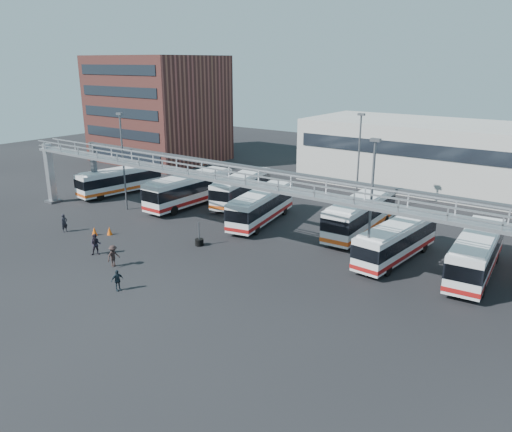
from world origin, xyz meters
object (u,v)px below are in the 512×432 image
Objects in this scene: pedestrian_a at (64,223)px; cone_right at (94,231)px; light_pole_mid at (371,202)px; cone_left at (110,231)px; pedestrian_c at (113,256)px; pedestrian_d at (117,280)px; bus_8 at (476,253)px; tire_stack at (199,242)px; bus_2 at (190,189)px; pedestrian_b at (96,244)px; bus_7 at (396,240)px; bus_6 at (361,214)px; light_pole_back at (359,158)px; light_pole_left at (123,157)px; bus_4 at (261,205)px; bus_3 at (242,187)px; bus_0 at (120,180)px.

pedestrian_a is 3.25m from cone_right.
light_pole_mid is 12.92× the size of cone_right.
cone_left is (4.03, 1.93, -0.48)m from pedestrian_a.
pedestrian_c is 4.46m from pedestrian_d.
light_pole_mid reaches higher than bus_8.
bus_2 is at bearing 137.04° from tire_stack.
pedestrian_b is 1.03× the size of pedestrian_c.
tire_stack is (-14.83, -6.81, -1.33)m from bus_7.
bus_7 is (5.06, -4.30, -0.21)m from bus_6.
light_pole_back is 14.24m from bus_7.
cone_right is at bearing -59.89° from light_pole_left.
bus_4 is at bearing 172.88° from bus_8.
bus_2 is (-15.52, -8.94, -3.81)m from light_pole_back.
tire_stack is at bearing -14.36° from light_pole_left.
tire_stack is at bearing -170.10° from light_pole_mid.
pedestrian_a is at bearing -124.13° from bus_3.
bus_3 is at bearing 131.96° from bus_4.
light_pole_back is at bearing 34.99° from light_pole_left.
pedestrian_c is (10.31, -2.57, 0.01)m from pedestrian_a.
bus_7 is 6.66× the size of pedestrian_d.
bus_0 is 0.96× the size of bus_8.
cone_left is 0.96× the size of cone_right.
bus_2 is at bearing 21.45° from pedestrian_c.
bus_2 is at bearing -174.91° from bus_6.
light_pole_left is 28.02m from light_pole_mid.
light_pole_mid is 19.84m from pedestrian_c.
pedestrian_d is (15.11, -13.39, -4.96)m from light_pole_left.
bus_2 reaches higher than pedestrian_a.
bus_0 is 1.02× the size of bus_7.
pedestrian_c is (-8.54, -24.82, -4.86)m from light_pole_back.
pedestrian_c is at bearing -110.98° from bus_4.
bus_2 is 7.47× the size of pedestrian_d.
light_pole_mid reaches higher than pedestrian_a.
light_pole_left reaches higher than bus_3.
bus_3 reaches higher than bus_7.
bus_2 is 6.60× the size of pedestrian_c.
pedestrian_a is 7.41m from pedestrian_b.
pedestrian_c reaches higher than cone_right.
light_pole_back reaches higher than pedestrian_b.
light_pole_mid is at bearing -146.91° from bus_8.
bus_2 reaches higher than bus_7.
light_pole_left is 4.83× the size of tire_stack.
pedestrian_a is at bearing -164.39° from bus_8.
pedestrian_b reaches higher than pedestrian_d.
pedestrian_b is (7.17, -1.85, 0.03)m from pedestrian_a.
light_pole_left is 20.79m from pedestrian_d.
pedestrian_b is at bearing -34.74° from cone_right.
pedestrian_a reaches higher than cone_left.
bus_8 reaches higher than cone_left.
light_pole_mid is at bearing 0.24° from bus_0.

